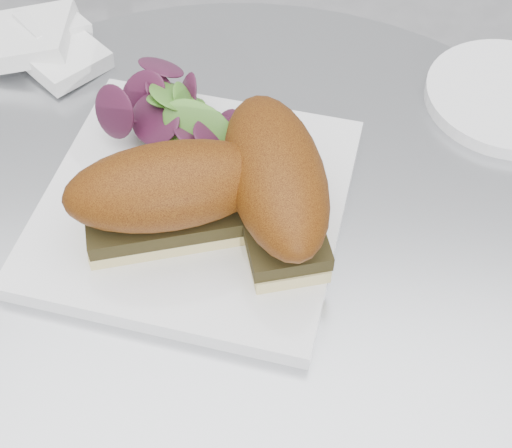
{
  "coord_description": "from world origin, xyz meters",
  "views": [
    {
      "loc": [
        0.04,
        -0.31,
        1.19
      ],
      "look_at": [
        0.02,
        0.02,
        0.77
      ],
      "focal_mm": 50.0,
      "sensor_mm": 36.0,
      "label": 1
    }
  ],
  "objects": [
    {
      "name": "sandwich_right",
      "position": [
        0.03,
        0.05,
        0.79
      ],
      "size": [
        0.11,
        0.17,
        0.08
      ],
      "rotation": [
        0.0,
        0.0,
        -1.3
      ],
      "color": "#D0C382",
      "rests_on": "plate"
    },
    {
      "name": "plate",
      "position": [
        -0.04,
        0.06,
        0.74
      ],
      "size": [
        0.28,
        0.28,
        0.02
      ],
      "primitive_type": "cube",
      "rotation": [
        0.0,
        0.0,
        -0.17
      ],
      "color": "white",
      "rests_on": "table"
    },
    {
      "name": "table",
      "position": [
        0.0,
        0.0,
        0.49
      ],
      "size": [
        0.7,
        0.7,
        0.73
      ],
      "color": "#ACAFB3",
      "rests_on": "ground"
    },
    {
      "name": "saucer",
      "position": [
        0.24,
        0.21,
        0.74
      ],
      "size": [
        0.15,
        0.15,
        0.01
      ],
      "primitive_type": "cylinder",
      "color": "white",
      "rests_on": "table"
    },
    {
      "name": "napkin",
      "position": [
        -0.21,
        0.24,
        0.74
      ],
      "size": [
        0.14,
        0.14,
        0.02
      ],
      "primitive_type": null,
      "rotation": [
        0.0,
        0.0,
        -0.21
      ],
      "color": "white",
      "rests_on": "table"
    },
    {
      "name": "salad",
      "position": [
        -0.05,
        0.13,
        0.77
      ],
      "size": [
        0.12,
        0.12,
        0.05
      ],
      "primitive_type": null,
      "color": "#4D8E2E",
      "rests_on": "plate"
    },
    {
      "name": "sandwich_left",
      "position": [
        -0.05,
        0.03,
        0.79
      ],
      "size": [
        0.17,
        0.11,
        0.08
      ],
      "rotation": [
        0.0,
        0.0,
        0.27
      ],
      "color": "#D0C382",
      "rests_on": "plate"
    }
  ]
}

